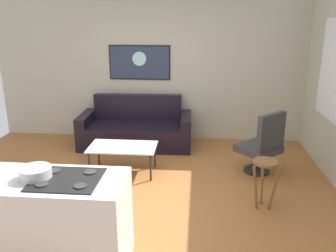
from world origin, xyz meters
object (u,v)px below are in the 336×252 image
Objects in this scene: couch at (136,130)px; mixing_bowl at (35,173)px; bar_stool at (265,172)px; wall_painting at (140,62)px; coffee_table at (123,148)px; armchair at (263,145)px.

mixing_bowl is at bearing -95.49° from couch.
bar_stool is (1.96, -2.08, 0.19)m from couch.
mixing_bowl is 3.83m from wall_painting.
couch is at bearing -91.80° from wall_painting.
wall_painting is (-1.94, 2.55, 0.99)m from bar_stool.
coffee_table is 2.19m from mixing_bowl.
coffee_table is 3.50× the size of mixing_bowl.
armchair is (2.10, -1.07, 0.18)m from couch.
coffee_table is (0.01, -1.21, 0.10)m from couch.
wall_painting is at bearing 88.20° from couch.
couch is 1.22m from coffee_table.
bar_stool is at bearing -46.76° from couch.
mixing_bowl is at bearing -98.93° from coffee_table.
armchair reaches higher than couch.
bar_stool is at bearing 28.40° from mixing_bowl.
mixing_bowl reaches higher than coffee_table.
wall_painting is at bearing 127.31° from bar_stool.
coffee_table is at bearing -90.11° from wall_painting.
bar_stool is 3.35m from wall_painting.
couch reaches higher than bar_stool.
armchair is 2.78m from wall_painting.
armchair is (2.09, 0.14, 0.07)m from coffee_table.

